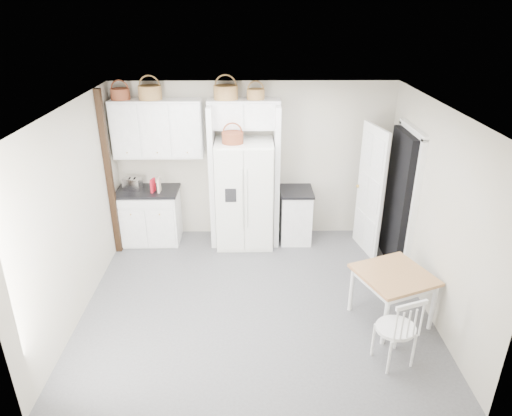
{
  "coord_description": "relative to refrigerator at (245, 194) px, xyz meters",
  "views": [
    {
      "loc": [
        -0.06,
        -5.17,
        3.72
      ],
      "look_at": [
        0.02,
        0.4,
        1.18
      ],
      "focal_mm": 32.0,
      "sensor_mm": 36.0,
      "label": 1
    }
  ],
  "objects": [
    {
      "name": "floor",
      "position": [
        0.15,
        -1.62,
        -0.87
      ],
      "size": [
        4.5,
        4.5,
        0.0
      ],
      "primitive_type": "plane",
      "color": "#49494B",
      "rests_on": "ground"
    },
    {
      "name": "ceiling",
      "position": [
        0.15,
        -1.62,
        1.73
      ],
      "size": [
        4.5,
        4.5,
        0.0
      ],
      "primitive_type": "plane",
      "color": "white",
      "rests_on": "wall_back"
    },
    {
      "name": "wall_back",
      "position": [
        0.15,
        0.38,
        0.43
      ],
      "size": [
        4.5,
        0.0,
        4.5
      ],
      "primitive_type": "plane",
      "rotation": [
        1.57,
        0.0,
        0.0
      ],
      "color": "#B3AB92",
      "rests_on": "floor"
    },
    {
      "name": "wall_left",
      "position": [
        -2.1,
        -1.62,
        0.43
      ],
      "size": [
        0.0,
        4.0,
        4.0
      ],
      "primitive_type": "plane",
      "rotation": [
        1.57,
        0.0,
        1.57
      ],
      "color": "#B3AB92",
      "rests_on": "floor"
    },
    {
      "name": "wall_right",
      "position": [
        2.4,
        -1.62,
        0.43
      ],
      "size": [
        0.0,
        4.0,
        4.0
      ],
      "primitive_type": "plane",
      "rotation": [
        1.57,
        0.0,
        -1.57
      ],
      "color": "#B3AB92",
      "rests_on": "floor"
    },
    {
      "name": "refrigerator",
      "position": [
        0.0,
        0.0,
        0.0
      ],
      "size": [
        0.9,
        0.73,
        1.75
      ],
      "primitive_type": "cube",
      "color": "white",
      "rests_on": "floor"
    },
    {
      "name": "base_cab_left",
      "position": [
        -1.58,
        0.08,
        -0.43
      ],
      "size": [
        0.95,
        0.6,
        0.88
      ],
      "primitive_type": "cube",
      "color": "silver",
      "rests_on": "floor"
    },
    {
      "name": "base_cab_right",
      "position": [
        0.85,
        0.08,
        -0.44
      ],
      "size": [
        0.49,
        0.59,
        0.86
      ],
      "primitive_type": "cube",
      "color": "silver",
      "rests_on": "floor"
    },
    {
      "name": "dining_table",
      "position": [
        1.85,
        -2.08,
        -0.53
      ],
      "size": [
        1.07,
        1.07,
        0.68
      ],
      "primitive_type": "cube",
      "rotation": [
        0.0,
        0.0,
        0.38
      ],
      "color": "#A8683C",
      "rests_on": "floor"
    },
    {
      "name": "windsor_chair",
      "position": [
        1.68,
        -2.82,
        -0.42
      ],
      "size": [
        0.56,
        0.53,
        0.91
      ],
      "primitive_type": "cube",
      "rotation": [
        0.0,
        0.0,
        0.34
      ],
      "color": "silver",
      "rests_on": "floor"
    },
    {
      "name": "counter_left",
      "position": [
        -1.58,
        0.08,
        0.03
      ],
      "size": [
        0.99,
        0.64,
        0.04
      ],
      "primitive_type": "cube",
      "color": "black",
      "rests_on": "base_cab_left"
    },
    {
      "name": "counter_right",
      "position": [
        0.85,
        0.08,
        0.01
      ],
      "size": [
        0.53,
        0.63,
        0.04
      ],
      "primitive_type": "cube",
      "color": "black",
      "rests_on": "base_cab_right"
    },
    {
      "name": "toaster",
      "position": [
        -1.81,
        0.08,
        0.15
      ],
      "size": [
        0.32,
        0.23,
        0.2
      ],
      "primitive_type": "cube",
      "rotation": [
        0.0,
        0.0,
        -0.24
      ],
      "color": "silver",
      "rests_on": "counter_left"
    },
    {
      "name": "cookbook_red",
      "position": [
        -1.46,
        0.0,
        0.16
      ],
      "size": [
        0.06,
        0.15,
        0.22
      ],
      "primitive_type": "cube",
      "rotation": [
        0.0,
        0.0,
        -0.23
      ],
      "color": "red",
      "rests_on": "counter_left"
    },
    {
      "name": "cookbook_cream",
      "position": [
        -1.37,
        0.0,
        0.16
      ],
      "size": [
        0.03,
        0.15,
        0.23
      ],
      "primitive_type": "cube",
      "rotation": [
        0.0,
        0.0,
        -0.0
      ],
      "color": "beige",
      "rests_on": "counter_left"
    },
    {
      "name": "basket_upper_a",
      "position": [
        -1.87,
        0.21,
        1.56
      ],
      "size": [
        0.29,
        0.29,
        0.16
      ],
      "primitive_type": "cylinder",
      "color": "maroon",
      "rests_on": "upper_cabinet"
    },
    {
      "name": "basket_upper_b",
      "position": [
        -1.41,
        0.21,
        1.58
      ],
      "size": [
        0.35,
        0.35,
        0.21
      ],
      "primitive_type": "cylinder",
      "color": "olive",
      "rests_on": "upper_cabinet"
    },
    {
      "name": "basket_bridge_a",
      "position": [
        -0.27,
        0.21,
        1.58
      ],
      "size": [
        0.37,
        0.37,
        0.21
      ],
      "primitive_type": "cylinder",
      "color": "olive",
      "rests_on": "bridge_cabinet"
    },
    {
      "name": "basket_bridge_b",
      "position": [
        0.18,
        0.21,
        1.55
      ],
      "size": [
        0.27,
        0.27,
        0.15
      ],
      "primitive_type": "cylinder",
      "color": "olive",
      "rests_on": "bridge_cabinet"
    },
    {
      "name": "basket_fridge_a",
      "position": [
        -0.17,
        -0.1,
        0.96
      ],
      "size": [
        0.32,
        0.32,
        0.17
      ],
      "primitive_type": "cylinder",
      "color": "maroon",
      "rests_on": "refrigerator"
    },
    {
      "name": "upper_cabinet",
      "position": [
        -1.35,
        0.21,
        1.03
      ],
      "size": [
        1.4,
        0.34,
        0.9
      ],
      "primitive_type": "cube",
      "color": "silver",
      "rests_on": "wall_back"
    },
    {
      "name": "bridge_cabinet",
      "position": [
        0.0,
        0.21,
        1.25
      ],
      "size": [
        1.12,
        0.34,
        0.45
      ],
      "primitive_type": "cube",
      "color": "silver",
      "rests_on": "wall_back"
    },
    {
      "name": "fridge_panel_left",
      "position": [
        -0.51,
        0.08,
        0.28
      ],
      "size": [
        0.08,
        0.6,
        2.3
      ],
      "primitive_type": "cube",
      "color": "silver",
      "rests_on": "floor"
    },
    {
      "name": "fridge_panel_right",
      "position": [
        0.51,
        0.08,
        0.28
      ],
      "size": [
        0.08,
        0.6,
        2.3
      ],
      "primitive_type": "cube",
      "color": "silver",
      "rests_on": "floor"
    },
    {
      "name": "trim_post",
      "position": [
        -2.05,
        -0.27,
        0.43
      ],
      "size": [
        0.09,
        0.09,
        2.6
      ],
      "primitive_type": "cube",
      "color": "black",
      "rests_on": "floor"
    },
    {
      "name": "doorway_void",
      "position": [
        2.31,
        -0.62,
        0.15
      ],
      "size": [
        0.18,
        0.85,
        2.05
      ],
      "primitive_type": "cube",
      "color": "black",
      "rests_on": "floor"
    },
    {
      "name": "door_slab",
      "position": [
        1.95,
        -0.28,
        0.15
      ],
      "size": [
        0.21,
        0.79,
        2.05
      ],
      "primitive_type": "cube",
      "rotation": [
        0.0,
        0.0,
        -1.36
      ],
      "color": "white",
      "rests_on": "floor"
    }
  ]
}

